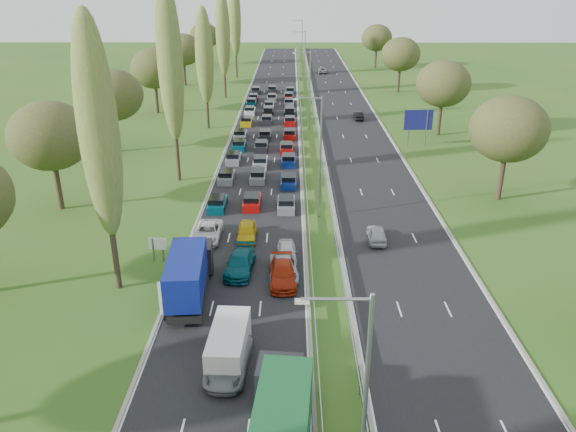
{
  "coord_description": "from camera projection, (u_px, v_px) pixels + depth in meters",
  "views": [
    {
      "loc": [
        1.73,
        -8.52,
        21.87
      ],
      "look_at": [
        1.41,
        39.61,
        1.5
      ],
      "focal_mm": 35.0,
      "sensor_mm": 36.0,
      "label": 1
    }
  ],
  "objects": [
    {
      "name": "far_car_1",
      "position": [
        358.0,
        116.0,
        94.35
      ],
      "size": [
        1.44,
        4.03,
        1.33
      ],
      "primitive_type": "imported",
      "rotation": [
        0.0,
        0.0,
        3.15
      ],
      "color": "black",
      "rests_on": "far_carriageway"
    },
    {
      "name": "far_car_0",
      "position": [
        377.0,
        234.0,
        50.53
      ],
      "size": [
        1.75,
        4.02,
        1.35
      ],
      "primitive_type": "imported",
      "rotation": [
        0.0,
        0.0,
        3.1
      ],
      "color": "#ADB4B7",
      "rests_on": "far_carriageway"
    },
    {
      "name": "near_car_8",
      "position": [
        247.0,
        232.0,
        50.85
      ],
      "size": [
        1.75,
        4.27,
        1.45
      ],
      "primitive_type": "imported",
      "rotation": [
        0.0,
        0.0,
        0.01
      ],
      "color": "#C6A20D",
      "rests_on": "near_carriageway"
    },
    {
      "name": "central_reservation",
      "position": [
        308.0,
        120.0,
        92.11
      ],
      "size": [
        2.36,
        215.0,
        0.32
      ],
      "color": "gray",
      "rests_on": "ground"
    },
    {
      "name": "near_carriageway",
      "position": [
        267.0,
        123.0,
        92.37
      ],
      "size": [
        10.5,
        215.0,
        0.04
      ],
      "primitive_type": "cube",
      "color": "black",
      "rests_on": "ground"
    },
    {
      "name": "traffic_queue_fill",
      "position": [
        266.0,
        128.0,
        87.49
      ],
      "size": [
        9.1,
        68.7,
        0.8
      ],
      "color": "#053F4C",
      "rests_on": "ground"
    },
    {
      "name": "near_car_11",
      "position": [
        283.0,
        274.0,
        43.59
      ],
      "size": [
        2.27,
        5.14,
        1.47
      ],
      "primitive_type": "imported",
      "rotation": [
        0.0,
        0.0,
        0.04
      ],
      "color": "#941F09",
      "rests_on": "near_carriageway"
    },
    {
      "name": "far_car_2",
      "position": [
        322.0,
        70.0,
        141.07
      ],
      "size": [
        2.41,
        5.09,
        1.41
      ],
      "primitive_type": "imported",
      "rotation": [
        0.0,
        0.0,
        3.13
      ],
      "color": "gray",
      "rests_on": "far_carriageway"
    },
    {
      "name": "near_car_9",
      "position": [
        283.0,
        382.0,
        31.89
      ],
      "size": [
        1.64,
        4.52,
        1.48
      ],
      "primitive_type": "imported",
      "rotation": [
        0.0,
        0.0,
        -0.02
      ],
      "color": "black",
      "rests_on": "near_carriageway"
    },
    {
      "name": "near_car_7",
      "position": [
        240.0,
        263.0,
        45.17
      ],
      "size": [
        2.52,
        5.34,
        1.5
      ],
      "primitive_type": "imported",
      "rotation": [
        0.0,
        0.0,
        -0.08
      ],
      "color": "#054854",
      "rests_on": "near_carriageway"
    },
    {
      "name": "direction_sign",
      "position": [
        418.0,
        122.0,
        78.06
      ],
      "size": [
        4.0,
        0.26,
        5.2
      ],
      "color": "gray",
      "rests_on": "ground"
    },
    {
      "name": "blue_lorry",
      "position": [
        189.0,
        274.0,
        41.08
      ],
      "size": [
        2.49,
        8.96,
        3.78
      ],
      "rotation": [
        0.0,
        0.0,
        0.07
      ],
      "color": "black",
      "rests_on": "near_carriageway"
    },
    {
      "name": "white_van_front",
      "position": [
        229.0,
        342.0,
        34.74
      ],
      "size": [
        2.15,
        5.48,
        2.2
      ],
      "rotation": [
        0.0,
        0.0,
        -0.04
      ],
      "color": "silver",
      "rests_on": "near_carriageway"
    },
    {
      "name": "near_car_2",
      "position": [
        208.0,
        232.0,
        50.82
      ],
      "size": [
        2.37,
        5.08,
        1.41
      ],
      "primitive_type": "imported",
      "rotation": [
        0.0,
        0.0,
        -0.01
      ],
      "color": "silver",
      "rests_on": "near_carriageway"
    },
    {
      "name": "far_carriageway",
      "position": [
        349.0,
        123.0,
        92.29
      ],
      "size": [
        10.5,
        215.0,
        0.04
      ],
      "primitive_type": "cube",
      "color": "black",
      "rests_on": "ground"
    },
    {
      "name": "woodland_left",
      "position": [
        105.0,
        100.0,
        71.19
      ],
      "size": [
        8.0,
        166.0,
        11.1
      ],
      "color": "#2D2116",
      "rests_on": "ground"
    },
    {
      "name": "woodland_right",
      "position": [
        459.0,
        95.0,
        74.64
      ],
      "size": [
        8.0,
        153.0,
        11.1
      ],
      "color": "#2D2116",
      "rests_on": "ground"
    },
    {
      "name": "ground",
      "position": [
        309.0,
        127.0,
        90.03
      ],
      "size": [
        260.0,
        260.0,
        0.0
      ],
      "primitive_type": "plane",
      "color": "#28551A",
      "rests_on": "ground"
    },
    {
      "name": "white_van_rear",
      "position": [
        230.0,
        339.0,
        35.28
      ],
      "size": [
        1.89,
        4.81,
        1.94
      ],
      "rotation": [
        0.0,
        0.0,
        -0.0
      ],
      "color": "white",
      "rests_on": "near_carriageway"
    },
    {
      "name": "near_car_10",
      "position": [
        284.0,
        268.0,
        44.59
      ],
      "size": [
        2.48,
        4.96,
        1.35
      ],
      "primitive_type": "imported",
      "rotation": [
        0.0,
        0.0,
        0.05
      ],
      "color": "#A7AAB0",
      "rests_on": "near_carriageway"
    },
    {
      "name": "poplar_row",
      "position": [
        192.0,
        57.0,
        74.4
      ],
      "size": [
        2.8,
        127.8,
        22.44
      ],
      "color": "#2D2116",
      "rests_on": "ground"
    },
    {
      "name": "near_car_6",
      "position": [
        229.0,
        361.0,
        33.6
      ],
      "size": [
        2.81,
        5.38,
        1.45
      ],
      "primitive_type": "imported",
      "rotation": [
        0.0,
        0.0,
        -0.08
      ],
      "color": "slate",
      "rests_on": "near_carriageway"
    },
    {
      "name": "info_sign",
      "position": [
        158.0,
        246.0,
        46.66
      ],
      "size": [
        1.5,
        0.32,
        2.1
      ],
      "color": "gray",
      "rests_on": "ground"
    },
    {
      "name": "lamp_columns",
      "position": [
        310.0,
        91.0,
        85.85
      ],
      "size": [
        0.18,
        140.18,
        12.0
      ],
      "color": "gray",
      "rests_on": "ground"
    },
    {
      "name": "near_car_12",
      "position": [
        287.0,
        251.0,
        47.29
      ],
      "size": [
        1.75,
        3.96,
        1.33
      ],
      "primitive_type": "imported",
      "rotation": [
        0.0,
        0.0,
        0.05
      ],
      "color": "silver",
      "rests_on": "near_carriageway"
    }
  ]
}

